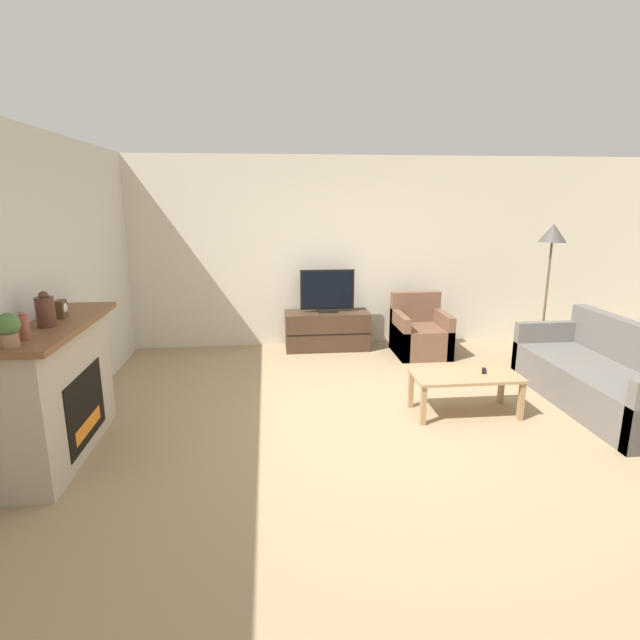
{
  "coord_description": "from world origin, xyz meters",
  "views": [
    {
      "loc": [
        -1.02,
        -4.39,
        2.12
      ],
      "look_at": [
        -0.49,
        0.76,
        0.85
      ],
      "focal_mm": 28.0,
      "sensor_mm": 36.0,
      "label": 1
    }
  ],
  "objects_px": {
    "mantel_vase_left": "(24,326)",
    "couch": "(605,380)",
    "mantel_vase_centre_left": "(45,311)",
    "tv_stand": "(327,330)",
    "coffee_table": "(465,379)",
    "mantel_clock": "(61,309)",
    "tv": "(327,292)",
    "potted_plant": "(8,328)",
    "armchair": "(420,334)",
    "floor_lamp": "(552,244)",
    "fireplace": "(60,389)",
    "remote": "(484,371)"
  },
  "relations": [
    {
      "from": "coffee_table",
      "to": "floor_lamp",
      "type": "xyz_separation_m",
      "value": [
        1.53,
        1.31,
        1.21
      ]
    },
    {
      "from": "remote",
      "to": "couch",
      "type": "bearing_deg",
      "value": 22.86
    },
    {
      "from": "potted_plant",
      "to": "couch",
      "type": "distance_m",
      "value": 5.38
    },
    {
      "from": "mantel_vase_left",
      "to": "floor_lamp",
      "type": "xyz_separation_m",
      "value": [
        5.17,
        2.23,
        0.33
      ]
    },
    {
      "from": "mantel_clock",
      "to": "coffee_table",
      "type": "xyz_separation_m",
      "value": [
        3.64,
        0.28,
        -0.86
      ]
    },
    {
      "from": "fireplace",
      "to": "tv_stand",
      "type": "bearing_deg",
      "value": 47.66
    },
    {
      "from": "mantel_vase_centre_left",
      "to": "armchair",
      "type": "relative_size",
      "value": 0.34
    },
    {
      "from": "mantel_vase_centre_left",
      "to": "floor_lamp",
      "type": "distance_m",
      "value": 5.51
    },
    {
      "from": "tv_stand",
      "to": "remote",
      "type": "xyz_separation_m",
      "value": [
        1.32,
        -2.31,
        0.16
      ]
    },
    {
      "from": "fireplace",
      "to": "floor_lamp",
      "type": "relative_size",
      "value": 0.89
    },
    {
      "from": "mantel_vase_centre_left",
      "to": "tv_stand",
      "type": "relative_size",
      "value": 0.23
    },
    {
      "from": "mantel_clock",
      "to": "couch",
      "type": "bearing_deg",
      "value": 3.42
    },
    {
      "from": "mantel_vase_left",
      "to": "potted_plant",
      "type": "bearing_deg",
      "value": -90.0
    },
    {
      "from": "couch",
      "to": "coffee_table",
      "type": "bearing_deg",
      "value": -178.78
    },
    {
      "from": "mantel_vase_centre_left",
      "to": "couch",
      "type": "distance_m",
      "value": 5.29
    },
    {
      "from": "potted_plant",
      "to": "fireplace",
      "type": "bearing_deg",
      "value": 91.41
    },
    {
      "from": "mantel_clock",
      "to": "floor_lamp",
      "type": "distance_m",
      "value": 5.42
    },
    {
      "from": "coffee_table",
      "to": "remote",
      "type": "height_order",
      "value": "remote"
    },
    {
      "from": "fireplace",
      "to": "mantel_clock",
      "type": "xyz_separation_m",
      "value": [
        0.02,
        0.16,
        0.64
      ]
    },
    {
      "from": "couch",
      "to": "floor_lamp",
      "type": "height_order",
      "value": "floor_lamp"
    },
    {
      "from": "tv_stand",
      "to": "armchair",
      "type": "relative_size",
      "value": 1.44
    },
    {
      "from": "tv_stand",
      "to": "mantel_clock",
      "type": "bearing_deg",
      "value": -133.84
    },
    {
      "from": "mantel_vase_left",
      "to": "armchair",
      "type": "distance_m",
      "value": 4.88
    },
    {
      "from": "mantel_clock",
      "to": "tv",
      "type": "relative_size",
      "value": 0.2
    },
    {
      "from": "fireplace",
      "to": "mantel_vase_centre_left",
      "type": "xyz_separation_m",
      "value": [
        0.02,
        -0.12,
        0.69
      ]
    },
    {
      "from": "mantel_vase_left",
      "to": "floor_lamp",
      "type": "bearing_deg",
      "value": 23.33
    },
    {
      "from": "mantel_vase_centre_left",
      "to": "mantel_clock",
      "type": "distance_m",
      "value": 0.29
    },
    {
      "from": "fireplace",
      "to": "tv",
      "type": "height_order",
      "value": "fireplace"
    },
    {
      "from": "tv",
      "to": "armchair",
      "type": "relative_size",
      "value": 0.92
    },
    {
      "from": "mantel_clock",
      "to": "potted_plant",
      "type": "relative_size",
      "value": 0.63
    },
    {
      "from": "mantel_vase_centre_left",
      "to": "armchair",
      "type": "bearing_deg",
      "value": 33.98
    },
    {
      "from": "potted_plant",
      "to": "mantel_clock",
      "type": "bearing_deg",
      "value": 89.95
    },
    {
      "from": "tv_stand",
      "to": "coffee_table",
      "type": "relative_size",
      "value": 1.12
    },
    {
      "from": "fireplace",
      "to": "mantel_vase_left",
      "type": "height_order",
      "value": "mantel_vase_left"
    },
    {
      "from": "mantel_clock",
      "to": "floor_lamp",
      "type": "xyz_separation_m",
      "value": [
        5.17,
        1.59,
        0.35
      ]
    },
    {
      "from": "mantel_vase_centre_left",
      "to": "fireplace",
      "type": "bearing_deg",
      "value": 97.93
    },
    {
      "from": "mantel_vase_centre_left",
      "to": "tv_stand",
      "type": "height_order",
      "value": "mantel_vase_centre_left"
    },
    {
      "from": "mantel_clock",
      "to": "tv_stand",
      "type": "height_order",
      "value": "mantel_clock"
    },
    {
      "from": "mantel_vase_left",
      "to": "armchair",
      "type": "height_order",
      "value": "mantel_vase_left"
    },
    {
      "from": "mantel_vase_left",
      "to": "coffee_table",
      "type": "height_order",
      "value": "mantel_vase_left"
    },
    {
      "from": "armchair",
      "to": "tv",
      "type": "bearing_deg",
      "value": 163.75
    },
    {
      "from": "armchair",
      "to": "couch",
      "type": "relative_size",
      "value": 0.4
    },
    {
      "from": "armchair",
      "to": "remote",
      "type": "bearing_deg",
      "value": -88.21
    },
    {
      "from": "coffee_table",
      "to": "floor_lamp",
      "type": "height_order",
      "value": "floor_lamp"
    },
    {
      "from": "tv",
      "to": "tv_stand",
      "type": "bearing_deg",
      "value": 90.0
    },
    {
      "from": "mantel_clock",
      "to": "fireplace",
      "type": "bearing_deg",
      "value": -96.23
    },
    {
      "from": "mantel_vase_left",
      "to": "couch",
      "type": "distance_m",
      "value": 5.33
    },
    {
      "from": "coffee_table",
      "to": "mantel_vase_centre_left",
      "type": "bearing_deg",
      "value": -171.28
    },
    {
      "from": "mantel_clock",
      "to": "armchair",
      "type": "height_order",
      "value": "mantel_clock"
    },
    {
      "from": "mantel_clock",
      "to": "remote",
      "type": "distance_m",
      "value": 3.95
    }
  ]
}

